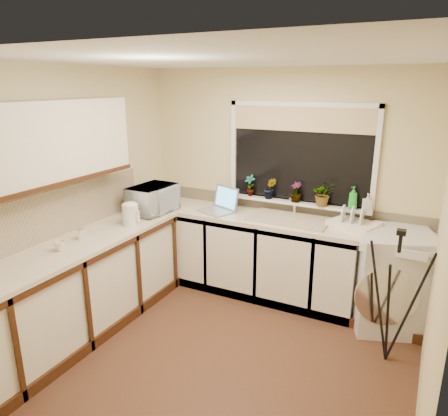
{
  "coord_description": "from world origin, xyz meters",
  "views": [
    {
      "loc": [
        1.49,
        -2.84,
        2.28
      ],
      "look_at": [
        -0.23,
        0.55,
        1.15
      ],
      "focal_mm": 33.69,
      "sensor_mm": 36.0,
      "label": 1
    }
  ],
  "objects_px": {
    "plant_c": "(296,192)",
    "laptop": "(220,205)",
    "dish_rack": "(354,225)",
    "plant_b": "(270,188)",
    "cup_left": "(60,246)",
    "microwave": "(153,199)",
    "soap_bottle_clear": "(367,202)",
    "cup_back": "(377,226)",
    "soap_bottle_green": "(353,198)",
    "washing_machine": "(391,279)",
    "plant_a": "(250,185)",
    "kettle": "(130,215)",
    "steel_jar": "(81,234)",
    "plant_d": "(323,194)",
    "tripod": "(393,298)"
  },
  "relations": [
    {
      "from": "kettle",
      "to": "plant_a",
      "type": "height_order",
      "value": "plant_a"
    },
    {
      "from": "laptop",
      "to": "steel_jar",
      "type": "xyz_separation_m",
      "value": [
        -0.73,
        -1.37,
        -0.02
      ]
    },
    {
      "from": "plant_b",
      "to": "plant_d",
      "type": "xyz_separation_m",
      "value": [
        0.59,
        -0.01,
        0.01
      ]
    },
    {
      "from": "soap_bottle_green",
      "to": "washing_machine",
      "type": "bearing_deg",
      "value": -28.64
    },
    {
      "from": "dish_rack",
      "to": "plant_c",
      "type": "xyz_separation_m",
      "value": [
        -0.66,
        0.16,
        0.23
      ]
    },
    {
      "from": "laptop",
      "to": "kettle",
      "type": "xyz_separation_m",
      "value": [
        -0.59,
        -0.84,
        0.03
      ]
    },
    {
      "from": "steel_jar",
      "to": "cup_back",
      "type": "relative_size",
      "value": 0.86
    },
    {
      "from": "plant_d",
      "to": "soap_bottle_green",
      "type": "relative_size",
      "value": 1.06
    },
    {
      "from": "plant_c",
      "to": "laptop",
      "type": "bearing_deg",
      "value": -163.57
    },
    {
      "from": "laptop",
      "to": "plant_c",
      "type": "height_order",
      "value": "plant_c"
    },
    {
      "from": "plant_b",
      "to": "steel_jar",
      "type": "bearing_deg",
      "value": -127.79
    },
    {
      "from": "dish_rack",
      "to": "steel_jar",
      "type": "xyz_separation_m",
      "value": [
        -2.19,
        -1.44,
        0.01
      ]
    },
    {
      "from": "dish_rack",
      "to": "plant_b",
      "type": "height_order",
      "value": "plant_b"
    },
    {
      "from": "tripod",
      "to": "plant_a",
      "type": "xyz_separation_m",
      "value": [
        -1.67,
        0.86,
        0.58
      ]
    },
    {
      "from": "soap_bottle_green",
      "to": "soap_bottle_clear",
      "type": "distance_m",
      "value": 0.15
    },
    {
      "from": "plant_c",
      "to": "cup_left",
      "type": "relative_size",
      "value": 2.37
    },
    {
      "from": "microwave",
      "to": "soap_bottle_clear",
      "type": "bearing_deg",
      "value": -72.13
    },
    {
      "from": "washing_machine",
      "to": "plant_c",
      "type": "xyz_separation_m",
      "value": [
        -1.07,
        0.25,
        0.68
      ]
    },
    {
      "from": "plant_a",
      "to": "soap_bottle_green",
      "type": "bearing_deg",
      "value": -0.34
    },
    {
      "from": "washing_machine",
      "to": "plant_a",
      "type": "xyz_separation_m",
      "value": [
        -1.61,
        0.26,
        0.7
      ]
    },
    {
      "from": "plant_b",
      "to": "cup_left",
      "type": "xyz_separation_m",
      "value": [
        -1.19,
        -1.88,
        -0.23
      ]
    },
    {
      "from": "dish_rack",
      "to": "plant_c",
      "type": "bearing_deg",
      "value": -171.45
    },
    {
      "from": "dish_rack",
      "to": "plant_c",
      "type": "distance_m",
      "value": 0.72
    },
    {
      "from": "dish_rack",
      "to": "soap_bottle_clear",
      "type": "xyz_separation_m",
      "value": [
        0.08,
        0.16,
        0.21
      ]
    },
    {
      "from": "plant_a",
      "to": "cup_left",
      "type": "distance_m",
      "value": 2.14
    },
    {
      "from": "plant_d",
      "to": "cup_left",
      "type": "bearing_deg",
      "value": -133.51
    },
    {
      "from": "laptop",
      "to": "plant_a",
      "type": "distance_m",
      "value": 0.4
    },
    {
      "from": "microwave",
      "to": "soap_bottle_clear",
      "type": "xyz_separation_m",
      "value": [
        2.19,
        0.6,
        0.09
      ]
    },
    {
      "from": "microwave",
      "to": "laptop",
      "type": "bearing_deg",
      "value": -57.58
    },
    {
      "from": "laptop",
      "to": "plant_d",
      "type": "bearing_deg",
      "value": 33.32
    },
    {
      "from": "laptop",
      "to": "tripod",
      "type": "height_order",
      "value": "tripod"
    },
    {
      "from": "soap_bottle_green",
      "to": "kettle",
      "type": "bearing_deg",
      "value": -151.61
    },
    {
      "from": "dish_rack",
      "to": "plant_c",
      "type": "relative_size",
      "value": 2.02
    },
    {
      "from": "steel_jar",
      "to": "plant_c",
      "type": "distance_m",
      "value": 2.23
    },
    {
      "from": "plant_c",
      "to": "plant_b",
      "type": "bearing_deg",
      "value": -178.08
    },
    {
      "from": "kettle",
      "to": "plant_c",
      "type": "distance_m",
      "value": 1.76
    },
    {
      "from": "soap_bottle_green",
      "to": "cup_left",
      "type": "relative_size",
      "value": 2.53
    },
    {
      "from": "plant_a",
      "to": "cup_back",
      "type": "distance_m",
      "value": 1.43
    },
    {
      "from": "kettle",
      "to": "tripod",
      "type": "xyz_separation_m",
      "value": [
        2.51,
        0.21,
        -0.41
      ]
    },
    {
      "from": "kettle",
      "to": "plant_c",
      "type": "height_order",
      "value": "plant_c"
    },
    {
      "from": "laptop",
      "to": "plant_c",
      "type": "relative_size",
      "value": 2.07
    },
    {
      "from": "soap_bottle_green",
      "to": "soap_bottle_clear",
      "type": "height_order",
      "value": "soap_bottle_green"
    },
    {
      "from": "soap_bottle_clear",
      "to": "cup_back",
      "type": "distance_m",
      "value": 0.26
    },
    {
      "from": "dish_rack",
      "to": "cup_left",
      "type": "distance_m",
      "value": 2.75
    },
    {
      "from": "soap_bottle_clear",
      "to": "plant_c",
      "type": "bearing_deg",
      "value": 179.46
    },
    {
      "from": "kettle",
      "to": "cup_left",
      "type": "height_order",
      "value": "kettle"
    },
    {
      "from": "steel_jar",
      "to": "soap_bottle_green",
      "type": "distance_m",
      "value": 2.68
    },
    {
      "from": "steel_jar",
      "to": "soap_bottle_green",
      "type": "height_order",
      "value": "soap_bottle_green"
    },
    {
      "from": "microwave",
      "to": "plant_c",
      "type": "distance_m",
      "value": 1.57
    },
    {
      "from": "plant_a",
      "to": "cup_back",
      "type": "height_order",
      "value": "plant_a"
    }
  ]
}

